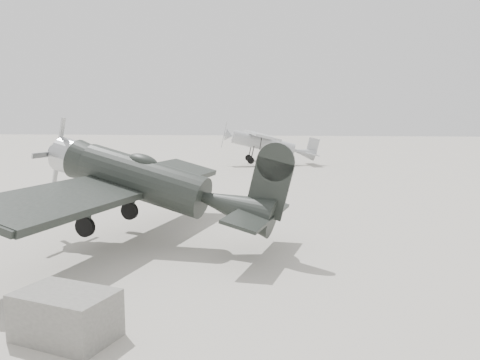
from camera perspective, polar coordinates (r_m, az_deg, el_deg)
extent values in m
plane|color=gray|center=(16.53, 3.36, -6.04)|extent=(160.00, 160.00, 0.00)
cylinder|color=black|center=(14.70, -11.54, -0.19)|extent=(4.18, 2.05, 1.27)
cone|color=black|center=(13.47, -0.39, -0.56)|extent=(2.55, 1.63, 1.18)
cylinder|color=#A8ABAD|center=(16.26, -20.05, 0.25)|extent=(1.03, 1.27, 1.13)
cone|color=#A8ABAD|center=(16.60, -21.53, 0.32)|extent=(0.41, 0.56, 0.51)
cube|color=#A8ABAD|center=(16.56, -21.36, 0.31)|extent=(0.09, 0.17, 2.36)
ellipsoid|color=black|center=(14.73, -12.21, 2.02)|extent=(1.10, 0.81, 0.42)
cube|color=black|center=(15.08, -13.61, -1.28)|extent=(4.07, 11.07, 0.20)
cube|color=black|center=(13.25, 2.59, -0.51)|extent=(1.75, 3.94, 0.09)
cube|color=black|center=(13.12, 3.18, 2.81)|extent=(1.09, 0.31, 1.64)
cylinder|color=black|center=(14.53, -17.25, -6.77)|extent=(0.63, 0.27, 0.62)
cylinder|color=black|center=(16.52, -12.29, -4.85)|extent=(0.63, 0.27, 0.62)
cylinder|color=#333333|center=(14.39, -17.35, -4.42)|extent=(0.12, 0.12, 1.27)
cylinder|color=#333333|center=(16.40, -12.36, -2.77)|extent=(0.12, 0.12, 1.27)
cylinder|color=black|center=(13.26, 3.52, -2.42)|extent=(0.21, 0.11, 0.20)
cylinder|color=#929697|center=(38.05, 2.84, 4.50)|extent=(5.23, 2.01, 1.08)
cone|color=#929697|center=(38.60, 7.94, 4.48)|extent=(1.92, 1.29, 0.98)
cone|color=#929697|center=(37.82, -1.47, 4.48)|extent=(0.77, 1.12, 1.02)
cube|color=#929697|center=(37.80, -2.07, 4.48)|extent=(0.07, 0.14, 2.17)
cube|color=#929697|center=(37.97, 2.26, 5.42)|extent=(3.84, 10.99, 0.18)
cube|color=#929697|center=(38.70, 8.66, 4.55)|extent=(1.49, 3.45, 0.08)
cube|color=#929697|center=(38.70, 8.82, 5.49)|extent=(0.89, 0.24, 1.28)
cylinder|color=black|center=(37.00, 1.81, 2.09)|extent=(0.57, 0.24, 0.55)
cylinder|color=black|center=(39.15, 1.50, 2.40)|extent=(0.57, 0.24, 0.55)
cylinder|color=#333333|center=(36.95, 1.82, 2.95)|extent=(0.10, 0.10, 1.18)
cylinder|color=#333333|center=(39.10, 1.50, 3.22)|extent=(0.10, 0.10, 1.18)
cylinder|color=black|center=(38.77, 8.94, 4.04)|extent=(0.19, 0.10, 0.18)
cube|color=slate|center=(9.19, -20.47, -15.20)|extent=(1.97, 1.53, 0.87)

